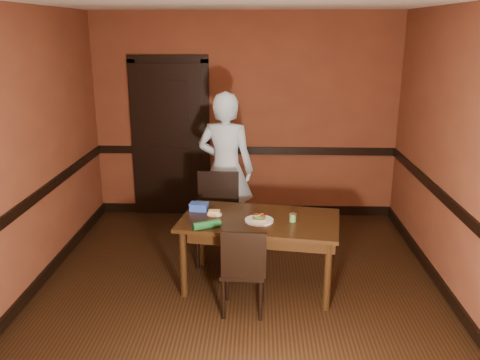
# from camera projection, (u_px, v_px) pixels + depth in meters

# --- Properties ---
(floor) EXTENTS (4.00, 4.50, 0.01)m
(floor) POSITION_uv_depth(u_px,v_px,m) (239.00, 293.00, 4.94)
(floor) COLOR black
(floor) RESTS_ON ground
(ceiling) EXTENTS (4.00, 4.50, 0.01)m
(ceiling) POSITION_uv_depth(u_px,v_px,m) (238.00, 0.00, 4.17)
(ceiling) COLOR beige
(ceiling) RESTS_ON ground
(wall_back) EXTENTS (4.00, 0.02, 2.70)m
(wall_back) POSITION_uv_depth(u_px,v_px,m) (245.00, 117.00, 6.71)
(wall_back) COLOR brown
(wall_back) RESTS_ON ground
(wall_front) EXTENTS (4.00, 0.02, 2.70)m
(wall_front) POSITION_uv_depth(u_px,v_px,m) (220.00, 277.00, 2.40)
(wall_front) COLOR brown
(wall_front) RESTS_ON ground
(wall_left) EXTENTS (0.02, 4.50, 2.70)m
(wall_left) POSITION_uv_depth(u_px,v_px,m) (20.00, 157.00, 4.62)
(wall_left) COLOR brown
(wall_left) RESTS_ON ground
(wall_right) EXTENTS (0.02, 4.50, 2.70)m
(wall_right) POSITION_uv_depth(u_px,v_px,m) (465.00, 161.00, 4.48)
(wall_right) COLOR brown
(wall_right) RESTS_ON ground
(dado_back) EXTENTS (4.00, 0.03, 0.10)m
(dado_back) POSITION_uv_depth(u_px,v_px,m) (245.00, 151.00, 6.82)
(dado_back) COLOR black
(dado_back) RESTS_ON ground
(dado_left) EXTENTS (0.03, 4.50, 0.10)m
(dado_left) POSITION_uv_depth(u_px,v_px,m) (27.00, 204.00, 4.75)
(dado_left) COLOR black
(dado_left) RESTS_ON ground
(dado_right) EXTENTS (0.03, 4.50, 0.10)m
(dado_right) POSITION_uv_depth(u_px,v_px,m) (457.00, 209.00, 4.61)
(dado_right) COLOR black
(dado_right) RESTS_ON ground
(baseboard_back) EXTENTS (4.00, 0.03, 0.12)m
(baseboard_back) POSITION_uv_depth(u_px,v_px,m) (245.00, 209.00, 7.06)
(baseboard_back) COLOR black
(baseboard_back) RESTS_ON ground
(baseboard_left) EXTENTS (0.03, 4.50, 0.12)m
(baseboard_left) POSITION_uv_depth(u_px,v_px,m) (37.00, 284.00, 4.99)
(baseboard_left) COLOR black
(baseboard_left) RESTS_ON ground
(baseboard_right) EXTENTS (0.03, 4.50, 0.12)m
(baseboard_right) POSITION_uv_depth(u_px,v_px,m) (446.00, 292.00, 4.85)
(baseboard_right) COLOR black
(baseboard_right) RESTS_ON ground
(door) EXTENTS (1.05, 0.07, 2.20)m
(door) POSITION_uv_depth(u_px,v_px,m) (171.00, 136.00, 6.78)
(door) COLOR black
(door) RESTS_ON ground
(dining_table) EXTENTS (1.63, 1.07, 0.71)m
(dining_table) POSITION_uv_depth(u_px,v_px,m) (259.00, 252.00, 5.01)
(dining_table) COLOR black
(dining_table) RESTS_ON floor
(chair_far) EXTENTS (0.46, 0.46, 0.97)m
(chair_far) POSITION_uv_depth(u_px,v_px,m) (217.00, 220.00, 5.49)
(chair_far) COLOR black
(chair_far) RESTS_ON floor
(chair_near) EXTENTS (0.40, 0.40, 0.83)m
(chair_near) POSITION_uv_depth(u_px,v_px,m) (243.00, 268.00, 4.54)
(chair_near) COLOR black
(chair_near) RESTS_ON floor
(person) EXTENTS (0.73, 0.56, 1.81)m
(person) POSITION_uv_depth(u_px,v_px,m) (226.00, 169.00, 5.91)
(person) COLOR silver
(person) RESTS_ON floor
(sandwich_plate) EXTENTS (0.27, 0.27, 0.07)m
(sandwich_plate) POSITION_uv_depth(u_px,v_px,m) (259.00, 219.00, 4.84)
(sandwich_plate) COLOR white
(sandwich_plate) RESTS_ON dining_table
(sauce_jar) EXTENTS (0.07, 0.07, 0.08)m
(sauce_jar) POSITION_uv_depth(u_px,v_px,m) (293.00, 217.00, 4.83)
(sauce_jar) COLOR #4F863E
(sauce_jar) RESTS_ON dining_table
(cheese_saucer) EXTENTS (0.15, 0.15, 0.05)m
(cheese_saucer) POSITION_uv_depth(u_px,v_px,m) (214.00, 213.00, 5.00)
(cheese_saucer) COLOR white
(cheese_saucer) RESTS_ON dining_table
(food_tub) EXTENTS (0.20, 0.15, 0.08)m
(food_tub) POSITION_uv_depth(u_px,v_px,m) (199.00, 207.00, 5.12)
(food_tub) COLOR blue
(food_tub) RESTS_ON dining_table
(wrapped_veg) EXTENTS (0.27, 0.19, 0.07)m
(wrapped_veg) POSITION_uv_depth(u_px,v_px,m) (207.00, 225.00, 4.66)
(wrapped_veg) COLOR #145022
(wrapped_veg) RESTS_ON dining_table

